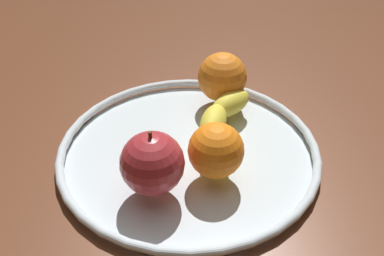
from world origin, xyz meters
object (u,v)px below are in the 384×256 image
(apple, at_px, (156,163))
(orange_front_left, at_px, (220,150))
(fruit_bowl, at_px, (192,150))
(banana, at_px, (224,124))
(orange_back_right, at_px, (225,77))

(apple, xyz_separation_m, orange_front_left, (-0.03, 0.08, -0.00))
(fruit_bowl, distance_m, apple, 0.11)
(banana, xyz_separation_m, apple, (0.11, -0.09, 0.02))
(banana, xyz_separation_m, orange_front_left, (0.08, -0.01, 0.02))
(orange_back_right, bearing_deg, orange_front_left, -6.27)
(fruit_bowl, distance_m, orange_back_right, 0.14)
(fruit_bowl, relative_size, apple, 4.23)
(apple, relative_size, orange_front_left, 1.21)
(fruit_bowl, bearing_deg, orange_front_left, 32.05)
(banana, relative_size, orange_front_left, 2.58)
(apple, xyz_separation_m, orange_back_right, (-0.20, 0.10, -0.00))
(banana, height_order, orange_front_left, orange_front_left)
(banana, bearing_deg, apple, -24.40)
(apple, bearing_deg, orange_front_left, 109.51)
(orange_front_left, bearing_deg, fruit_bowl, -147.95)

